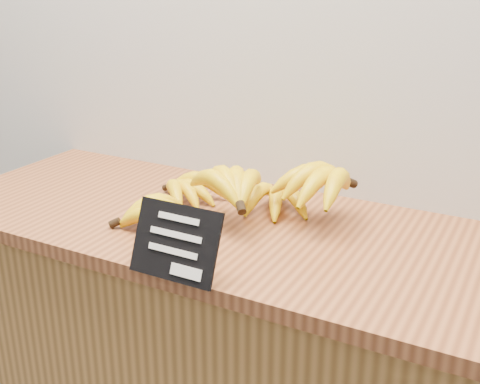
% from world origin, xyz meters
% --- Properties ---
extents(counter_top, '(1.45, 0.54, 0.03)m').
position_xyz_m(counter_top, '(-0.04, 2.75, 0.92)').
color(counter_top, brown).
rests_on(counter_top, counter).
extents(chalkboard_sign, '(0.17, 0.06, 0.12)m').
position_xyz_m(chalkboard_sign, '(-0.06, 2.49, 0.99)').
color(chalkboard_sign, black).
rests_on(chalkboard_sign, counter_top).
extents(banana_pile, '(0.53, 0.34, 0.12)m').
position_xyz_m(banana_pile, '(-0.07, 2.77, 0.99)').
color(banana_pile, yellow).
rests_on(banana_pile, counter_top).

